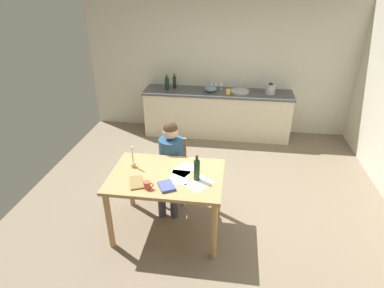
% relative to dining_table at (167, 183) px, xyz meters
% --- Properties ---
extents(ground_plane, '(5.20, 5.20, 0.04)m').
position_rel_dining_table_xyz_m(ground_plane, '(0.40, 0.58, -0.70)').
color(ground_plane, '#7A6B56').
extents(wall_back, '(5.20, 0.12, 2.60)m').
position_rel_dining_table_xyz_m(wall_back, '(0.40, 3.18, 0.62)').
color(wall_back, beige).
rests_on(wall_back, ground).
extents(kitchen_counter, '(2.83, 0.64, 0.90)m').
position_rel_dining_table_xyz_m(kitchen_counter, '(0.40, 2.82, -0.23)').
color(kitchen_counter, beige).
rests_on(kitchen_counter, ground).
extents(dining_table, '(1.30, 0.89, 0.80)m').
position_rel_dining_table_xyz_m(dining_table, '(0.00, 0.00, 0.00)').
color(dining_table, tan).
rests_on(dining_table, ground).
extents(chair_at_table, '(0.42, 0.42, 0.87)m').
position_rel_dining_table_xyz_m(chair_at_table, '(-0.07, 0.69, -0.19)').
color(chair_at_table, tan).
rests_on(chair_at_table, ground).
extents(person_seated, '(0.33, 0.60, 1.19)m').
position_rel_dining_table_xyz_m(person_seated, '(-0.07, 0.54, -0.00)').
color(person_seated, navy).
rests_on(person_seated, ground).
extents(coffee_mug, '(0.11, 0.07, 0.09)m').
position_rel_dining_table_xyz_m(coffee_mug, '(-0.14, -0.29, 0.16)').
color(coffee_mug, '#D84C3F').
rests_on(coffee_mug, dining_table).
extents(candlestick, '(0.06, 0.06, 0.27)m').
position_rel_dining_table_xyz_m(candlestick, '(-0.42, 0.12, 0.19)').
color(candlestick, gold).
rests_on(candlestick, dining_table).
extents(book_magazine, '(0.23, 0.29, 0.02)m').
position_rel_dining_table_xyz_m(book_magazine, '(-0.29, -0.21, 0.12)').
color(book_magazine, olive).
rests_on(book_magazine, dining_table).
extents(book_cookery, '(0.23, 0.25, 0.03)m').
position_rel_dining_table_xyz_m(book_cookery, '(0.05, -0.24, 0.13)').
color(book_cookery, '#45519B').
rests_on(book_cookery, dining_table).
extents(paper_letter, '(0.32, 0.36, 0.00)m').
position_rel_dining_table_xyz_m(paper_letter, '(0.19, 0.14, 0.12)').
color(paper_letter, white).
rests_on(paper_letter, dining_table).
extents(paper_bill, '(0.34, 0.36, 0.00)m').
position_rel_dining_table_xyz_m(paper_bill, '(0.40, -0.12, 0.12)').
color(paper_bill, white).
rests_on(paper_bill, dining_table).
extents(paper_envelope, '(0.22, 0.30, 0.00)m').
position_rel_dining_table_xyz_m(paper_envelope, '(0.16, -0.03, 0.12)').
color(paper_envelope, white).
rests_on(paper_envelope, dining_table).
extents(wine_bottle_on_table, '(0.07, 0.07, 0.31)m').
position_rel_dining_table_xyz_m(wine_bottle_on_table, '(0.36, -0.05, 0.25)').
color(wine_bottle_on_table, black).
rests_on(wine_bottle_on_table, dining_table).
extents(sink_unit, '(0.36, 0.36, 0.24)m').
position_rel_dining_table_xyz_m(sink_unit, '(0.81, 2.83, 0.24)').
color(sink_unit, '#B2B7BC').
rests_on(sink_unit, kitchen_counter).
extents(bottle_oil, '(0.08, 0.08, 0.28)m').
position_rel_dining_table_xyz_m(bottle_oil, '(-0.58, 2.80, 0.34)').
color(bottle_oil, black).
rests_on(bottle_oil, kitchen_counter).
extents(bottle_vinegar, '(0.06, 0.06, 0.29)m').
position_rel_dining_table_xyz_m(bottle_vinegar, '(-0.46, 2.91, 0.34)').
color(bottle_vinegar, black).
rests_on(bottle_vinegar, kitchen_counter).
extents(mixing_bowl, '(0.24, 0.24, 0.11)m').
position_rel_dining_table_xyz_m(mixing_bowl, '(0.26, 2.80, 0.27)').
color(mixing_bowl, '#668C99').
rests_on(mixing_bowl, kitchen_counter).
extents(stovetop_kettle, '(0.18, 0.18, 0.22)m').
position_rel_dining_table_xyz_m(stovetop_kettle, '(1.37, 2.82, 0.32)').
color(stovetop_kettle, '#B7BABF').
rests_on(stovetop_kettle, kitchen_counter).
extents(wine_glass_near_sink, '(0.07, 0.07, 0.15)m').
position_rel_dining_table_xyz_m(wine_glass_near_sink, '(0.45, 2.97, 0.33)').
color(wine_glass_near_sink, silver).
rests_on(wine_glass_near_sink, kitchen_counter).
extents(wine_glass_by_kettle, '(0.07, 0.07, 0.15)m').
position_rel_dining_table_xyz_m(wine_glass_by_kettle, '(0.34, 2.97, 0.33)').
color(wine_glass_by_kettle, silver).
rests_on(wine_glass_by_kettle, kitchen_counter).
extents(wine_glass_back_left, '(0.07, 0.07, 0.15)m').
position_rel_dining_table_xyz_m(wine_glass_back_left, '(0.27, 2.97, 0.33)').
color(wine_glass_back_left, silver).
rests_on(wine_glass_back_left, kitchen_counter).
extents(teacup_on_counter, '(0.12, 0.09, 0.10)m').
position_rel_dining_table_xyz_m(teacup_on_counter, '(0.60, 2.67, 0.27)').
color(teacup_on_counter, '#F2CC4C').
rests_on(teacup_on_counter, kitchen_counter).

